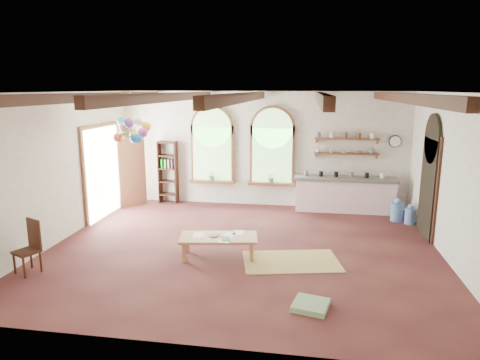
% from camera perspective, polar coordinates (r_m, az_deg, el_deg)
% --- Properties ---
extents(floor, '(8.00, 8.00, 0.00)m').
position_cam_1_polar(floor, '(9.03, 0.35, -9.12)').
color(floor, '#592924').
rests_on(floor, ground).
extents(ceiling_beams, '(6.20, 6.80, 0.18)m').
position_cam_1_polar(ceiling_beams, '(8.42, 0.38, 10.95)').
color(ceiling_beams, '#351A11').
rests_on(ceiling_beams, ceiling).
extents(window_left, '(1.30, 0.28, 2.20)m').
position_cam_1_polar(window_left, '(12.16, -3.71, 4.34)').
color(window_left, brown).
rests_on(window_left, floor).
extents(window_right, '(1.30, 0.28, 2.20)m').
position_cam_1_polar(window_right, '(11.90, 4.32, 4.17)').
color(window_right, brown).
rests_on(window_right, floor).
extents(left_doorway, '(0.10, 1.90, 2.50)m').
position_cam_1_polar(left_doorway, '(11.59, -17.89, 0.98)').
color(left_doorway, brown).
rests_on(left_doorway, floor).
extents(right_doorway, '(0.10, 1.30, 2.40)m').
position_cam_1_polar(right_doorway, '(10.41, 23.76, -0.97)').
color(right_doorway, black).
rests_on(right_doorway, floor).
extents(kitchen_counter, '(2.68, 0.62, 0.94)m').
position_cam_1_polar(kitchen_counter, '(11.90, 13.78, -1.83)').
color(kitchen_counter, white).
rests_on(kitchen_counter, floor).
extents(wall_shelf_lower, '(1.70, 0.24, 0.04)m').
position_cam_1_polar(wall_shelf_lower, '(11.87, 13.98, 3.42)').
color(wall_shelf_lower, brown).
rests_on(wall_shelf_lower, wall_back).
extents(wall_shelf_upper, '(1.70, 0.24, 0.04)m').
position_cam_1_polar(wall_shelf_upper, '(11.82, 14.07, 5.34)').
color(wall_shelf_upper, brown).
rests_on(wall_shelf_upper, wall_back).
extents(wall_clock, '(0.32, 0.04, 0.32)m').
position_cam_1_polar(wall_clock, '(12.07, 19.98, 4.86)').
color(wall_clock, black).
rests_on(wall_clock, wall_back).
extents(bookshelf, '(0.53, 0.32, 1.80)m').
position_cam_1_polar(bookshelf, '(12.53, -9.58, 1.04)').
color(bookshelf, '#351A11').
rests_on(bookshelf, floor).
extents(coffee_table, '(1.60, 0.92, 0.43)m').
position_cam_1_polar(coffee_table, '(8.49, -2.88, -7.82)').
color(coffee_table, '#AE804F').
rests_on(coffee_table, floor).
extents(side_chair, '(0.51, 0.51, 0.97)m').
position_cam_1_polar(side_chair, '(8.72, -26.38, -9.28)').
color(side_chair, '#351A11').
rests_on(side_chair, floor).
extents(floor_mat, '(2.02, 1.48, 0.02)m').
position_cam_1_polar(floor_mat, '(8.45, 6.84, -10.71)').
color(floor_mat, tan).
rests_on(floor_mat, floor).
extents(floor_cushion, '(0.62, 0.62, 0.09)m').
position_cam_1_polar(floor_cushion, '(6.86, 9.40, -16.15)').
color(floor_cushion, '#799F6E').
rests_on(floor_cushion, floor).
extents(water_jug_a, '(0.30, 0.30, 0.59)m').
position_cam_1_polar(water_jug_a, '(11.46, 20.19, -3.92)').
color(water_jug_a, '#587FBD').
rests_on(water_jug_a, floor).
extents(water_jug_b, '(0.27, 0.27, 0.51)m').
position_cam_1_polar(water_jug_b, '(11.34, 21.75, -4.37)').
color(water_jug_b, '#587FBD').
rests_on(water_jug_b, floor).
extents(balloon_cluster, '(0.81, 0.84, 1.14)m').
position_cam_1_polar(balloon_cluster, '(10.11, -14.20, 6.44)').
color(balloon_cluster, silver).
rests_on(balloon_cluster, floor).
extents(table_book, '(0.19, 0.24, 0.02)m').
position_cam_1_polar(table_book, '(8.52, -3.92, -7.33)').
color(table_book, olive).
rests_on(table_book, coffee_table).
extents(tablet, '(0.23, 0.27, 0.01)m').
position_cam_1_polar(tablet, '(8.31, -1.94, -7.85)').
color(tablet, black).
rests_on(tablet, coffee_table).
extents(potted_plant_left, '(0.27, 0.23, 0.30)m').
position_cam_1_polar(potted_plant_left, '(12.19, -3.77, 0.63)').
color(potted_plant_left, '#598C4C').
rests_on(potted_plant_left, window_left).
extents(potted_plant_right, '(0.27, 0.23, 0.30)m').
position_cam_1_polar(potted_plant_right, '(11.93, 4.22, 0.37)').
color(potted_plant_right, '#598C4C').
rests_on(potted_plant_right, window_right).
extents(shelf_cup_a, '(0.12, 0.10, 0.10)m').
position_cam_1_polar(shelf_cup_a, '(11.82, 10.36, 3.88)').
color(shelf_cup_a, white).
rests_on(shelf_cup_a, wall_shelf_lower).
extents(shelf_cup_b, '(0.10, 0.10, 0.09)m').
position_cam_1_polar(shelf_cup_b, '(11.83, 12.06, 3.81)').
color(shelf_cup_b, beige).
rests_on(shelf_cup_b, wall_shelf_lower).
extents(shelf_bowl_a, '(0.22, 0.22, 0.05)m').
position_cam_1_polar(shelf_bowl_a, '(11.86, 13.75, 3.65)').
color(shelf_bowl_a, beige).
rests_on(shelf_bowl_a, wall_shelf_lower).
extents(shelf_bowl_b, '(0.20, 0.20, 0.06)m').
position_cam_1_polar(shelf_bowl_b, '(11.89, 15.43, 3.60)').
color(shelf_bowl_b, '#8C664C').
rests_on(shelf_bowl_b, wall_shelf_lower).
extents(shelf_vase, '(0.18, 0.18, 0.19)m').
position_cam_1_polar(shelf_vase, '(11.93, 17.12, 3.84)').
color(shelf_vase, slate).
rests_on(shelf_vase, wall_shelf_lower).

